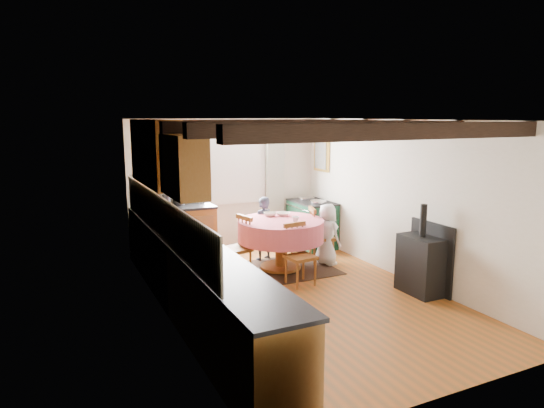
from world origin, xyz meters
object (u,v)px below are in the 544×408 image
aga_range (312,223)px  child_right (327,234)px  chair_left (236,247)px  dining_table (281,245)px  cup (296,220)px  child_far (263,229)px  chair_near (301,255)px  chair_right (322,235)px  cast_iron_stove (422,249)px

aga_range → child_right: (-0.36, -1.11, 0.07)m
chair_left → dining_table: bearing=76.0°
chair_left → cup: size_ratio=8.78×
child_far → child_right: bearing=120.6°
dining_table → chair_left: bearing=179.3°
chair_near → chair_left: chair_left is taller
chair_left → aga_range: 2.21m
chair_right → child_right: bearing=-151.0°
dining_table → aga_range: (1.19, 1.04, 0.03)m
child_far → child_right: size_ratio=1.07×
chair_near → chair_left: (-0.72, 0.75, 0.02)m
chair_near → aga_range: (1.23, 1.79, -0.01)m
aga_range → child_far: bearing=-161.5°
dining_table → cast_iron_stove: cast_iron_stove is taller
aga_range → cup: cup is taller
chair_near → child_right: child_right is taller
cast_iron_stove → child_far: 2.74m
cup → chair_right: bearing=27.4°
dining_table → chair_near: 0.75m
chair_left → child_far: child_far is taller
child_right → cup: size_ratio=9.55×
aga_range → cup: 1.77m
child_far → cup: child_far is taller
aga_range → cast_iron_stove: (0.11, -2.80, 0.19)m
child_right → chair_near: bearing=113.2°
aga_range → child_right: 1.17m
child_far → chair_left: bearing=20.6°
dining_table → chair_near: (-0.05, -0.74, 0.04)m
dining_table → child_far: size_ratio=1.24×
cast_iron_stove → child_right: 1.76m
chair_right → chair_left: bearing=109.9°
dining_table → child_far: child_far is taller
dining_table → cup: 0.56m
dining_table → child_right: bearing=-4.6°
aga_range → dining_table: bearing=-138.7°
aga_range → child_far: (-1.21, -0.40, 0.11)m
dining_table → cup: size_ratio=12.68×
chair_right → child_right: child_right is taller
chair_near → chair_left: size_ratio=0.96×
cup → chair_left: bearing=160.7°
chair_left → child_far: bearing=116.9°
chair_near → child_right: 1.11m
chair_left → cup: chair_left is taller
dining_table → child_right: 0.84m
child_far → child_right: 1.10m
cast_iron_stove → cup: bearing=129.0°
dining_table → cast_iron_stove: (1.30, -1.76, 0.22)m
dining_table → child_far: bearing=91.8°
cup → child_right: bearing=17.7°
cast_iron_stove → cup: (-1.19, 1.47, 0.24)m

